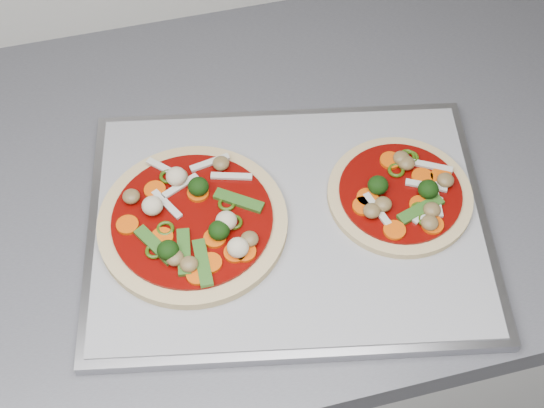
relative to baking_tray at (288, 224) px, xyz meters
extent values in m
cube|color=#96959B|center=(0.00, 0.00, 0.00)|extent=(0.51, 0.42, 0.01)
cube|color=#9A9AA0|center=(0.00, 0.00, 0.01)|extent=(0.49, 0.40, 0.00)
cylinder|color=#DAC287|center=(-0.11, 0.02, 0.02)|extent=(0.29, 0.29, 0.01)
cylinder|color=#720100|center=(-0.11, 0.02, 0.02)|extent=(0.25, 0.25, 0.00)
ellipsoid|color=brown|center=(-0.11, 0.07, 0.03)|extent=(0.03, 0.03, 0.01)
torus|color=#2D490C|center=(-0.14, 0.01, 0.03)|extent=(0.03, 0.03, 0.00)
torus|color=#2D490C|center=(-0.06, 0.00, 0.03)|extent=(0.02, 0.02, 0.00)
cube|color=beige|center=(-0.05, 0.06, 0.03)|extent=(0.05, 0.02, 0.00)
cylinder|color=#F15700|center=(-0.11, -0.06, 0.03)|extent=(0.03, 0.03, 0.00)
cylinder|color=#F15700|center=(-0.10, -0.05, 0.03)|extent=(0.03, 0.03, 0.00)
cube|color=beige|center=(-0.13, 0.04, 0.03)|extent=(0.03, 0.05, 0.00)
ellipsoid|color=brown|center=(-0.17, 0.06, 0.03)|extent=(0.03, 0.03, 0.01)
cube|color=#386B25|center=(-0.11, -0.04, 0.03)|extent=(0.02, 0.06, 0.00)
cylinder|color=#F15700|center=(-0.07, -0.04, 0.03)|extent=(0.03, 0.03, 0.00)
ellipsoid|color=beige|center=(-0.07, 0.00, 0.04)|extent=(0.03, 0.03, 0.02)
cube|color=beige|center=(-0.07, 0.09, 0.03)|extent=(0.05, 0.02, 0.00)
cylinder|color=#F15700|center=(-0.09, -0.02, 0.03)|extent=(0.03, 0.03, 0.00)
cube|color=beige|center=(-0.12, 0.09, 0.03)|extent=(0.04, 0.04, 0.00)
cylinder|color=#F15700|center=(-0.06, -0.04, 0.03)|extent=(0.03, 0.03, 0.00)
ellipsoid|color=brown|center=(-0.12, -0.04, 0.03)|extent=(0.03, 0.03, 0.01)
cube|color=#386B25|center=(-0.05, 0.03, 0.03)|extent=(0.06, 0.05, 0.00)
ellipsoid|color=#15350D|center=(-0.14, -0.02, 0.04)|extent=(0.03, 0.03, 0.02)
torus|color=#2D490C|center=(-0.07, 0.03, 0.03)|extent=(0.03, 0.03, 0.00)
ellipsoid|color=beige|center=(-0.15, 0.04, 0.04)|extent=(0.03, 0.03, 0.02)
torus|color=#2D490C|center=(-0.15, -0.02, 0.03)|extent=(0.02, 0.02, 0.00)
torus|color=#2D490C|center=(-0.12, 0.08, 0.03)|extent=(0.03, 0.03, 0.00)
ellipsoid|color=brown|center=(-0.06, 0.08, 0.03)|extent=(0.02, 0.02, 0.01)
ellipsoid|color=brown|center=(-0.13, -0.03, 0.03)|extent=(0.02, 0.02, 0.01)
cylinder|color=#F15700|center=(-0.14, 0.07, 0.03)|extent=(0.04, 0.04, 0.00)
cylinder|color=#F15700|center=(-0.14, 0.00, 0.03)|extent=(0.03, 0.03, 0.00)
ellipsoid|color=#15350D|center=(-0.08, -0.01, 0.04)|extent=(0.03, 0.03, 0.02)
cylinder|color=#F15700|center=(-0.18, 0.03, 0.03)|extent=(0.03, 0.03, 0.00)
ellipsoid|color=#15350D|center=(-0.09, 0.05, 0.04)|extent=(0.03, 0.03, 0.02)
ellipsoid|color=beige|center=(-0.07, -0.04, 0.04)|extent=(0.03, 0.03, 0.02)
cylinder|color=#F15700|center=(-0.09, 0.05, 0.03)|extent=(0.04, 0.04, 0.00)
torus|color=#2D490C|center=(-0.15, 0.05, 0.03)|extent=(0.03, 0.03, 0.00)
ellipsoid|color=beige|center=(-0.11, 0.07, 0.04)|extent=(0.03, 0.03, 0.02)
cube|color=#386B25|center=(-0.15, -0.01, 0.03)|extent=(0.04, 0.06, 0.00)
ellipsoid|color=brown|center=(-0.05, -0.03, 0.03)|extent=(0.02, 0.02, 0.01)
cube|color=#386B25|center=(-0.12, -0.02, 0.03)|extent=(0.02, 0.06, 0.00)
cube|color=beige|center=(-0.11, 0.06, 0.03)|extent=(0.05, 0.03, 0.00)
cylinder|color=#DAC287|center=(0.13, 0.00, 0.01)|extent=(0.17, 0.17, 0.01)
cylinder|color=#720100|center=(0.13, 0.00, 0.02)|extent=(0.14, 0.14, 0.00)
ellipsoid|color=#15350D|center=(0.16, -0.01, 0.03)|extent=(0.03, 0.03, 0.02)
torus|color=#2D490C|center=(0.14, -0.03, 0.02)|extent=(0.02, 0.02, 0.00)
ellipsoid|color=brown|center=(0.15, -0.05, 0.03)|extent=(0.02, 0.02, 0.01)
cube|color=beige|center=(0.16, 0.00, 0.02)|extent=(0.05, 0.03, 0.00)
ellipsoid|color=brown|center=(0.15, 0.04, 0.03)|extent=(0.03, 0.03, 0.01)
cylinder|color=#F15700|center=(0.08, -0.01, 0.02)|extent=(0.03, 0.03, 0.00)
cylinder|color=#F15700|center=(0.14, 0.04, 0.02)|extent=(0.03, 0.03, 0.00)
ellipsoid|color=brown|center=(0.15, 0.03, 0.03)|extent=(0.03, 0.03, 0.01)
cylinder|color=#F15700|center=(0.19, 0.01, 0.02)|extent=(0.03, 0.03, 0.00)
torus|color=#2D490C|center=(0.14, 0.03, 0.02)|extent=(0.02, 0.02, 0.00)
cube|color=beige|center=(0.18, 0.02, 0.02)|extent=(0.05, 0.03, 0.00)
cylinder|color=#F15700|center=(0.15, -0.03, 0.02)|extent=(0.03, 0.03, 0.00)
torus|color=#2D490C|center=(0.16, 0.04, 0.02)|extent=(0.03, 0.03, 0.00)
cube|color=beige|center=(0.15, -0.03, 0.02)|extent=(0.05, 0.03, 0.00)
torus|color=#2D490C|center=(0.16, 0.04, 0.02)|extent=(0.03, 0.03, 0.00)
cube|color=#386B25|center=(0.15, -0.03, 0.02)|extent=(0.06, 0.03, 0.00)
cube|color=beige|center=(0.17, -0.02, 0.02)|extent=(0.02, 0.05, 0.00)
ellipsoid|color=brown|center=(0.16, -0.04, 0.03)|extent=(0.02, 0.02, 0.01)
cylinder|color=#F15700|center=(0.09, 0.00, 0.02)|extent=(0.03, 0.03, 0.00)
cylinder|color=#F15700|center=(0.15, -0.06, 0.02)|extent=(0.03, 0.03, 0.00)
ellipsoid|color=brown|center=(0.09, -0.02, 0.03)|extent=(0.03, 0.03, 0.01)
cylinder|color=#F15700|center=(0.16, 0.01, 0.02)|extent=(0.03, 0.03, 0.00)
cube|color=beige|center=(0.10, -0.02, 0.02)|extent=(0.02, 0.05, 0.00)
ellipsoid|color=#15350D|center=(0.11, 0.01, 0.03)|extent=(0.03, 0.03, 0.02)
cylinder|color=#F15700|center=(0.11, -0.05, 0.02)|extent=(0.03, 0.03, 0.00)
ellipsoid|color=brown|center=(0.11, -0.02, 0.03)|extent=(0.02, 0.02, 0.01)
torus|color=#2D490C|center=(0.15, -0.05, 0.02)|extent=(0.03, 0.03, 0.00)
ellipsoid|color=brown|center=(0.19, 0.00, 0.03)|extent=(0.03, 0.03, 0.01)
camera|label=1|loc=(-0.14, -0.46, 0.73)|focal=50.00mm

